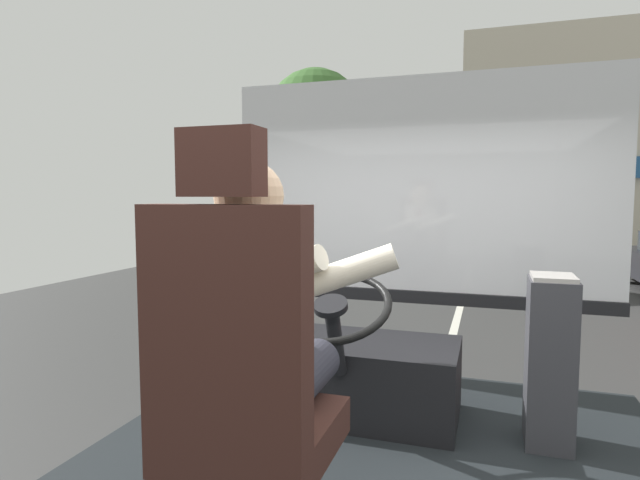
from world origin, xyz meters
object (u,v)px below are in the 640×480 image
(bus_driver, at_px, (258,322))
(fare_box, at_px, (550,361))
(driver_seat, at_px, (243,397))
(steering_console, at_px, (353,373))

(bus_driver, xyz_separation_m, fare_box, (0.96, 1.14, -0.38))
(driver_seat, relative_size, bus_driver, 1.68)
(bus_driver, distance_m, fare_box, 1.54)
(driver_seat, bearing_deg, steering_console, 90.00)
(steering_console, bearing_deg, fare_box, -2.30)
(fare_box, bearing_deg, steering_console, 177.70)
(fare_box, bearing_deg, bus_driver, -130.11)
(driver_seat, bearing_deg, bus_driver, 90.00)
(driver_seat, relative_size, steering_console, 1.23)
(bus_driver, relative_size, fare_box, 0.99)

